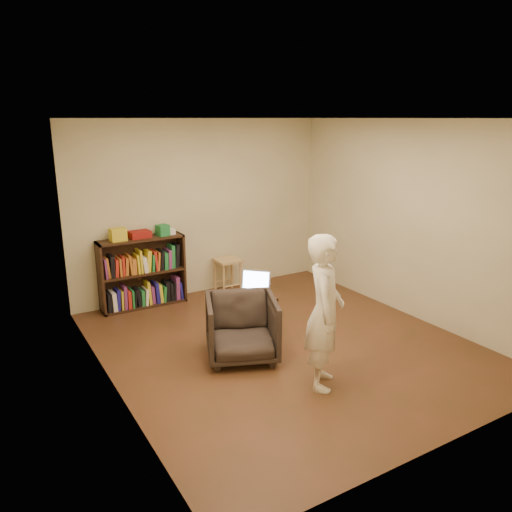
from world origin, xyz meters
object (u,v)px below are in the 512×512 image
stool (228,265)px  laptop (254,289)px  side_table (253,302)px  armchair (242,328)px  bookshelf (143,276)px  person (324,312)px

stool → laptop: (-0.36, -1.41, 0.11)m
side_table → laptop: bearing=48.4°
armchair → laptop: bearing=72.3°
bookshelf → person: person is taller
laptop → side_table: bearing=-86.7°
bookshelf → person: (0.84, -3.05, 0.34)m
armchair → laptop: (0.52, 0.62, 0.18)m
stool → armchair: bearing=-113.6°
bookshelf → person: size_ratio=0.77×
armchair → side_table: 0.72m
armchair → person: person is taller
side_table → person: bearing=-92.0°
side_table → stool: bearing=74.2°
stool → person: size_ratio=0.34×
armchair → stool: bearing=89.0°
armchair → person: 1.09m
bookshelf → armchair: bearing=-78.8°
bookshelf → armchair: 2.17m
side_table → person: (-0.05, -1.47, 0.39)m
stool → armchair: size_ratio=0.68×
stool → person: 3.00m
bookshelf → laptop: 1.79m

